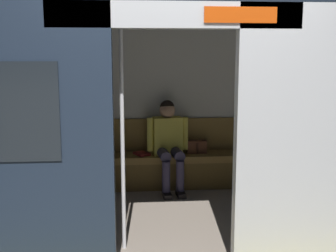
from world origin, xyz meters
The scene contains 6 objects.
train_car centered at (0.07, -1.20, 1.52)m, with size 6.40×2.73×2.29m.
bench_seat centered at (0.00, -2.22, 0.35)m, with size 2.99×0.44×0.45m.
person_seated centered at (-0.13, -2.17, 0.67)m, with size 0.55×0.70×1.18m.
handbag centered at (-0.53, -2.30, 0.54)m, with size 0.26×0.15×0.17m.
book centered at (0.22, -2.24, 0.47)m, with size 0.15×0.22×0.03m, color #B22D2D.
grab_pole_door centered at (0.43, -0.40, 1.08)m, with size 0.04×0.04×2.15m, color silver.
Camera 1 is at (0.34, 3.39, 1.78)m, focal length 46.21 mm.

